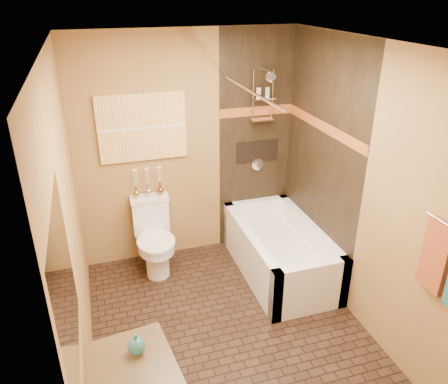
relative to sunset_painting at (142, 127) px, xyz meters
name	(u,v)px	position (x,y,z in m)	size (l,w,h in m)	color
floor	(231,333)	(0.47, -1.48, -1.55)	(3.00, 3.00, 0.00)	black
wall_left	(72,235)	(-0.73, -1.48, -0.30)	(0.02, 3.00, 2.50)	#A17B3E
wall_right	(364,192)	(1.67, -1.48, -0.30)	(0.02, 3.00, 2.50)	#A17B3E
wall_back	(188,150)	(0.47, 0.02, -0.30)	(2.40, 0.02, 2.50)	#A17B3E
wall_front	(329,348)	(0.47, -2.98, -0.30)	(2.40, 0.02, 2.50)	#A17B3E
ceiling	(233,45)	(0.47, -1.48, 0.95)	(3.00, 3.00, 0.00)	silver
alcove_tile_back	(255,143)	(1.25, 0.01, -0.30)	(0.85, 0.01, 2.50)	black
alcove_tile_right	(320,162)	(1.66, -0.73, -0.30)	(0.01, 1.50, 2.50)	black
mosaic_band_back	(257,111)	(1.25, 0.00, 0.07)	(0.85, 0.01, 0.10)	maroon
mosaic_band_right	(323,126)	(1.65, -0.73, 0.07)	(0.01, 1.50, 0.10)	maroon
alcove_niche	(257,151)	(1.27, 0.01, -0.40)	(0.50, 0.01, 0.25)	black
shower_fixtures	(263,109)	(1.27, -0.10, 0.12)	(0.24, 0.33, 1.16)	silver
curtain_rod	(249,90)	(0.87, -0.73, 0.47)	(0.03, 0.03, 1.55)	silver
towel_rust	(436,257)	(1.63, -2.40, -0.37)	(0.05, 0.22, 0.52)	maroon
sunset_painting	(142,127)	(0.00, 0.00, 0.00)	(0.90, 0.04, 0.70)	orange
vanity_mirror	(66,291)	(-0.71, -2.48, -0.05)	(0.01, 1.00, 0.90)	white
bathtub	(279,254)	(1.27, -0.73, -1.33)	(0.80, 1.50, 0.55)	white
toilet	(154,237)	(0.00, -0.27, -1.14)	(0.41, 0.61, 0.81)	white
teal_bottle	(136,344)	(-0.40, -2.24, -0.70)	(0.11, 0.11, 0.18)	#246C6D
bud_vases	(148,182)	(0.00, -0.09, -0.57)	(0.32, 0.07, 0.32)	gold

